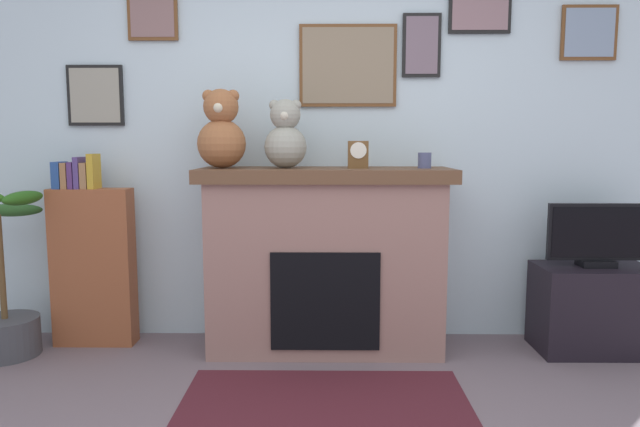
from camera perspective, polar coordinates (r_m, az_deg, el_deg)
back_wall at (r=3.79m, az=-0.03°, el=7.56°), size 5.20×0.15×2.60m
fireplace at (r=3.55m, az=0.53°, el=-4.46°), size 1.51×0.57×1.12m
bookshelf at (r=3.90m, az=-21.55°, el=-4.41°), size 0.50×0.16×1.20m
potted_plant at (r=3.95m, az=-28.82°, el=-7.72°), size 0.50×0.51×1.00m
tv_stand at (r=3.93m, az=25.37°, el=-8.51°), size 0.68×0.40×0.53m
television at (r=3.84m, az=25.73°, el=-2.04°), size 0.60×0.14×0.38m
area_rug at (r=2.84m, az=0.48°, el=-19.47°), size 1.42×1.10×0.01m
candle_jar at (r=3.51m, az=10.29°, el=5.18°), size 0.08×0.08×0.09m
mantel_clock at (r=3.46m, az=3.77°, el=5.84°), size 0.12×0.09×0.16m
teddy_bear_grey at (r=3.51m, az=-9.71°, el=7.87°), size 0.29×0.29×0.47m
teddy_bear_tan at (r=3.47m, az=-3.44°, el=7.53°), size 0.25×0.25×0.41m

